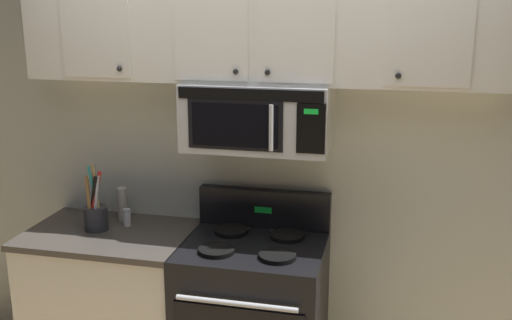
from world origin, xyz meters
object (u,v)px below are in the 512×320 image
over_range_microwave (258,116)px  pepper_mill (122,204)px  salt_shaker (127,218)px  stove_range (253,317)px  utensil_crock_charcoal (96,213)px

over_range_microwave → pepper_mill: (-0.84, 0.07, -0.58)m
salt_shaker → pepper_mill: (-0.07, 0.08, 0.05)m
over_range_microwave → stove_range: bearing=-89.9°
utensil_crock_charcoal → salt_shaker: size_ratio=3.79×
stove_range → utensil_crock_charcoal: bearing=179.3°
utensil_crock_charcoal → pepper_mill: (0.08, 0.18, 0.00)m
stove_range → over_range_microwave: bearing=90.1°
utensil_crock_charcoal → stove_range: bearing=-0.7°
stove_range → utensil_crock_charcoal: (-0.92, 0.01, 0.53)m
stove_range → pepper_mill: stove_range is taller
over_range_microwave → pepper_mill: 1.02m
over_range_microwave → salt_shaker: bearing=-179.3°
over_range_microwave → utensil_crock_charcoal: over_range_microwave is taller
stove_range → utensil_crock_charcoal: size_ratio=2.91×
stove_range → pepper_mill: (-0.84, 0.19, 0.53)m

